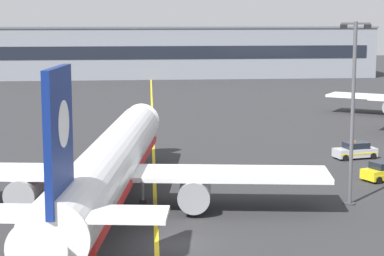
% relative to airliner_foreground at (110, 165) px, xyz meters
% --- Properties ---
extents(ground_plane, '(400.00, 400.00, 0.00)m').
position_rel_airliner_foreground_xyz_m(ground_plane, '(4.16, -8.28, -3.37)').
color(ground_plane, '#2D2D30').
extents(taxiway_centreline, '(7.40, 179.87, 0.01)m').
position_rel_airliner_foreground_xyz_m(taxiway_centreline, '(4.16, 21.72, -3.37)').
color(taxiway_centreline, yellow).
rests_on(taxiway_centreline, ground).
extents(airliner_foreground, '(32.36, 41.44, 11.65)m').
position_rel_airliner_foreground_xyz_m(airliner_foreground, '(0.00, 0.00, 0.00)').
color(airliner_foreground, white).
rests_on(airliner_foreground, ground).
extents(apron_lamp_post, '(2.24, 0.90, 13.70)m').
position_rel_airliner_foreground_xyz_m(apron_lamp_post, '(18.01, -0.09, 3.79)').
color(apron_lamp_post, '#515156').
rests_on(apron_lamp_post, ground).
extents(service_car_third, '(4.48, 2.71, 1.79)m').
position_rel_airliner_foreground_xyz_m(service_car_third, '(24.03, 16.75, -2.60)').
color(service_car_third, '#B7B7BC').
rests_on(service_car_third, ground).
extents(terminal_building, '(117.92, 12.40, 11.52)m').
position_rel_airliner_foreground_xyz_m(terminal_building, '(-0.61, 110.98, 2.40)').
color(terminal_building, gray).
rests_on(terminal_building, ground).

